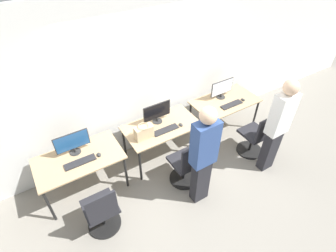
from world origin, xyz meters
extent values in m
plane|color=gray|center=(0.00, 0.00, 0.00)|extent=(20.00, 20.00, 0.00)
cube|color=silver|center=(0.00, 0.85, 1.40)|extent=(12.00, 0.05, 2.80)
cube|color=tan|center=(-1.44, 0.36, 0.70)|extent=(1.28, 0.73, 0.02)
cylinder|color=black|center=(-2.03, 0.05, 0.34)|extent=(0.04, 0.04, 0.69)
cylinder|color=black|center=(-0.85, 0.05, 0.34)|extent=(0.04, 0.04, 0.69)
cylinder|color=black|center=(-2.03, 0.68, 0.34)|extent=(0.04, 0.04, 0.69)
cylinder|color=black|center=(-0.85, 0.68, 0.34)|extent=(0.04, 0.04, 0.69)
cylinder|color=#2D2D2D|center=(-1.44, 0.51, 0.72)|extent=(0.17, 0.17, 0.01)
cylinder|color=#2D2D2D|center=(-1.44, 0.51, 0.76)|extent=(0.04, 0.04, 0.08)
cube|color=#2D2D2D|center=(-1.44, 0.51, 0.93)|extent=(0.51, 0.01, 0.29)
cube|color=navy|center=(-1.44, 0.51, 0.93)|extent=(0.49, 0.01, 0.27)
cube|color=#262628|center=(-1.44, 0.26, 0.72)|extent=(0.46, 0.13, 0.02)
ellipsoid|color=#333333|center=(-1.15, 0.25, 0.73)|extent=(0.06, 0.09, 0.03)
cylinder|color=black|center=(-1.43, -0.41, 0.01)|extent=(0.48, 0.48, 0.03)
cylinder|color=black|center=(-1.43, -0.41, 0.23)|extent=(0.04, 0.04, 0.40)
cube|color=#232328|center=(-1.43, -0.41, 0.45)|extent=(0.44, 0.44, 0.05)
cube|color=#232328|center=(-1.43, -0.61, 0.70)|extent=(0.40, 0.04, 0.44)
cube|color=tan|center=(0.00, 0.36, 0.70)|extent=(1.28, 0.73, 0.02)
cylinder|color=black|center=(-0.59, 0.05, 0.34)|extent=(0.04, 0.04, 0.69)
cylinder|color=black|center=(0.59, 0.05, 0.34)|extent=(0.04, 0.04, 0.69)
cylinder|color=black|center=(-0.59, 0.68, 0.34)|extent=(0.04, 0.04, 0.69)
cylinder|color=black|center=(0.59, 0.68, 0.34)|extent=(0.04, 0.04, 0.69)
cylinder|color=#2D2D2D|center=(0.00, 0.50, 0.72)|extent=(0.17, 0.17, 0.01)
cylinder|color=#2D2D2D|center=(0.00, 0.50, 0.76)|extent=(0.04, 0.04, 0.08)
cube|color=#2D2D2D|center=(0.00, 0.50, 0.93)|extent=(0.51, 0.01, 0.29)
cube|color=black|center=(0.00, 0.50, 0.93)|extent=(0.49, 0.01, 0.27)
cube|color=#262628|center=(0.00, 0.22, 0.72)|extent=(0.46, 0.13, 0.02)
ellipsoid|color=#333333|center=(0.29, 0.20, 0.73)|extent=(0.06, 0.09, 0.03)
cylinder|color=black|center=(0.02, -0.32, 0.01)|extent=(0.48, 0.48, 0.03)
cylinder|color=black|center=(0.02, -0.32, 0.23)|extent=(0.04, 0.04, 0.40)
cube|color=#232328|center=(0.02, -0.32, 0.45)|extent=(0.44, 0.44, 0.05)
cube|color=#232328|center=(0.02, -0.52, 0.70)|extent=(0.40, 0.04, 0.44)
cube|color=#232328|center=(0.03, -0.74, 0.41)|extent=(0.25, 0.16, 0.82)
cube|color=navy|center=(0.03, -0.74, 1.18)|extent=(0.36, 0.20, 0.71)
sphere|color=beige|center=(0.03, -0.74, 1.65)|extent=(0.23, 0.23, 0.23)
cube|color=tan|center=(1.44, 0.36, 0.70)|extent=(1.28, 0.73, 0.02)
cylinder|color=black|center=(0.85, 0.05, 0.34)|extent=(0.04, 0.04, 0.69)
cylinder|color=black|center=(2.03, 0.05, 0.34)|extent=(0.04, 0.04, 0.69)
cylinder|color=black|center=(0.85, 0.68, 0.34)|extent=(0.04, 0.04, 0.69)
cylinder|color=black|center=(2.03, 0.68, 0.34)|extent=(0.04, 0.04, 0.69)
cylinder|color=#2D2D2D|center=(1.44, 0.50, 0.72)|extent=(0.17, 0.17, 0.01)
cylinder|color=#2D2D2D|center=(1.44, 0.50, 0.76)|extent=(0.04, 0.04, 0.08)
cube|color=#2D2D2D|center=(1.44, 0.51, 0.93)|extent=(0.51, 0.01, 0.29)
cube|color=silver|center=(1.44, 0.50, 0.93)|extent=(0.49, 0.01, 0.27)
cube|color=#262628|center=(1.44, 0.20, 0.72)|extent=(0.46, 0.13, 0.02)
ellipsoid|color=#333333|center=(1.73, 0.20, 0.73)|extent=(0.06, 0.09, 0.03)
cylinder|color=black|center=(1.47, -0.42, 0.01)|extent=(0.48, 0.48, 0.03)
cylinder|color=black|center=(1.47, -0.42, 0.23)|extent=(0.04, 0.04, 0.40)
cube|color=#232328|center=(1.47, -0.42, 0.45)|extent=(0.44, 0.44, 0.05)
cube|color=#232328|center=(1.47, -0.62, 0.70)|extent=(0.40, 0.04, 0.44)
cube|color=#232328|center=(1.42, -0.84, 0.41)|extent=(0.25, 0.16, 0.82)
cube|color=white|center=(1.42, -0.84, 1.17)|extent=(0.36, 0.20, 0.71)
sphere|color=beige|center=(1.42, -0.84, 1.65)|extent=(0.23, 0.23, 0.23)
cube|color=tan|center=(-0.38, 0.26, 0.82)|extent=(0.30, 0.14, 0.22)
torus|color=tan|center=(-0.38, 0.26, 0.95)|extent=(0.18, 0.18, 0.01)
camera|label=1|loc=(-1.70, -2.61, 3.59)|focal=28.00mm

